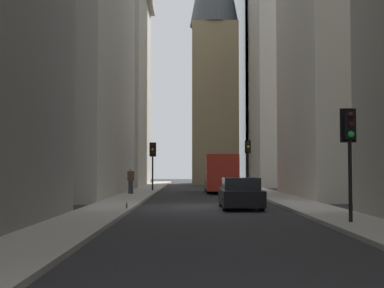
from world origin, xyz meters
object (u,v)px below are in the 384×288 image
traffic_light_far_junction (153,155)px  traffic_light_foreground (350,138)px  delivery_truck (221,173)px  sedan_black (241,194)px  traffic_light_midblock (248,153)px  pedestrian (131,179)px  discarded_bottle (127,206)px

traffic_light_far_junction → traffic_light_foreground: bearing=-161.8°
delivery_truck → sedan_black: bearing=180.0°
delivery_truck → sedan_black: delivery_truck is taller
sedan_black → traffic_light_far_junction: traffic_light_far_junction is taller
delivery_truck → traffic_light_midblock: bearing=-23.7°
traffic_light_far_junction → pedestrian: size_ratio=2.11×
delivery_truck → traffic_light_far_junction: 5.59m
delivery_truck → pedestrian: delivery_truck is taller
discarded_bottle → sedan_black: bearing=-71.6°
delivery_truck → traffic_light_far_junction: bearing=75.9°
sedan_black → traffic_light_midblock: (21.99, -2.74, 2.52)m
traffic_light_foreground → pedestrian: (18.79, 9.10, -1.69)m
delivery_truck → sedan_black: size_ratio=1.50×
pedestrian → traffic_light_midblock: bearing=-40.6°
sedan_black → traffic_light_foreground: size_ratio=1.19×
traffic_light_foreground → sedan_black: bearing=20.9°
traffic_light_midblock → discarded_bottle: traffic_light_midblock is taller
traffic_light_foreground → discarded_bottle: size_ratio=13.42×
sedan_black → delivery_truck: bearing=-0.0°
traffic_light_far_junction → pedestrian: (-5.62, 1.06, -1.77)m
sedan_black → discarded_bottle: bearing=108.4°
delivery_truck → traffic_light_foreground: traffic_light_foreground is taller
traffic_light_midblock → pedestrian: (-10.54, 9.04, -2.08)m
traffic_light_foreground → pedestrian: size_ratio=2.06×
sedan_black → traffic_light_foreground: 8.15m
delivery_truck → discarded_bottle: size_ratio=23.93×
sedan_black → traffic_light_far_junction: 18.00m
pedestrian → discarded_bottle: (-13.11, -1.32, -0.85)m
traffic_light_foreground → traffic_light_midblock: size_ratio=0.87×
delivery_truck → traffic_light_far_junction: (1.31, 5.24, 1.42)m
traffic_light_far_junction → delivery_truck: bearing=-104.1°
traffic_light_far_junction → discarded_bottle: (-18.73, -0.26, -2.63)m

